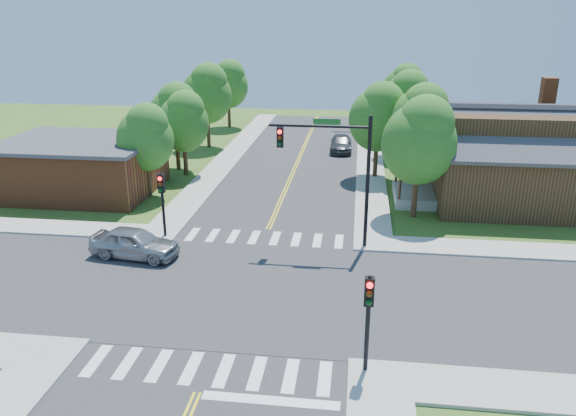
# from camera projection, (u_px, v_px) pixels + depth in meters

# --- Properties ---
(ground) EXTENTS (100.00, 100.00, 0.00)m
(ground) POSITION_uv_depth(u_px,v_px,m) (242.00, 290.00, 25.90)
(ground) COLOR #3C591C
(ground) RESTS_ON ground
(road_ns) EXTENTS (10.00, 90.00, 0.04)m
(road_ns) POSITION_uv_depth(u_px,v_px,m) (242.00, 289.00, 25.89)
(road_ns) COLOR #2D2D30
(road_ns) RESTS_ON ground
(road_ew) EXTENTS (90.00, 10.00, 0.04)m
(road_ew) POSITION_uv_depth(u_px,v_px,m) (242.00, 289.00, 25.89)
(road_ew) COLOR #2D2D30
(road_ew) RESTS_ON ground
(intersection_patch) EXTENTS (10.20, 10.20, 0.06)m
(intersection_patch) POSITION_uv_depth(u_px,v_px,m) (242.00, 290.00, 25.90)
(intersection_patch) COLOR #2D2D30
(intersection_patch) RESTS_ON ground
(sidewalk_ne) EXTENTS (40.00, 40.00, 0.14)m
(sidewalk_ne) POSITION_uv_depth(u_px,v_px,m) (513.00, 196.00, 38.80)
(sidewalk_ne) COLOR #9E9B93
(sidewalk_ne) RESTS_ON ground
(sidewalk_nw) EXTENTS (40.00, 40.00, 0.14)m
(sidewalk_nw) POSITION_uv_depth(u_px,v_px,m) (80.00, 179.00, 42.55)
(sidewalk_nw) COLOR #9E9B93
(sidewalk_nw) RESTS_ON ground
(crosswalk_north) EXTENTS (8.85, 2.00, 0.01)m
(crosswalk_north) POSITION_uv_depth(u_px,v_px,m) (265.00, 238.00, 31.68)
(crosswalk_north) COLOR white
(crosswalk_north) RESTS_ON ground
(crosswalk_south) EXTENTS (8.85, 2.00, 0.01)m
(crosswalk_south) POSITION_uv_depth(u_px,v_px,m) (208.00, 369.00, 20.08)
(crosswalk_south) COLOR white
(crosswalk_south) RESTS_ON ground
(centerline) EXTENTS (0.30, 90.00, 0.01)m
(centerline) POSITION_uv_depth(u_px,v_px,m) (242.00, 289.00, 25.88)
(centerline) COLOR yellow
(centerline) RESTS_ON ground
(stop_bar) EXTENTS (4.60, 0.45, 0.09)m
(stop_bar) POSITION_uv_depth(u_px,v_px,m) (270.00, 402.00, 18.49)
(stop_bar) COLOR white
(stop_bar) RESTS_ON ground
(signal_mast_ne) EXTENTS (5.30, 0.42, 7.20)m
(signal_mast_ne) POSITION_uv_depth(u_px,v_px,m) (336.00, 160.00, 29.05)
(signal_mast_ne) COLOR black
(signal_mast_ne) RESTS_ON ground
(signal_pole_se) EXTENTS (0.34, 0.42, 3.80)m
(signal_pole_se) POSITION_uv_depth(u_px,v_px,m) (368.00, 307.00, 19.09)
(signal_pole_se) COLOR black
(signal_pole_se) RESTS_ON ground
(signal_pole_nw) EXTENTS (0.34, 0.42, 3.80)m
(signal_pole_nw) POSITION_uv_depth(u_px,v_px,m) (162.00, 193.00, 30.89)
(signal_pole_nw) COLOR black
(signal_pole_nw) RESTS_ON ground
(house_ne) EXTENTS (13.05, 8.80, 7.11)m
(house_ne) POSITION_uv_depth(u_px,v_px,m) (514.00, 155.00, 36.31)
(house_ne) COLOR #311F11
(house_ne) RESTS_ON ground
(building_nw) EXTENTS (10.40, 8.40, 3.73)m
(building_nw) POSITION_uv_depth(u_px,v_px,m) (81.00, 166.00, 39.30)
(building_nw) COLOR brown
(building_nw) RESTS_ON ground
(tree_e_a) EXTENTS (4.48, 4.26, 7.62)m
(tree_e_a) POSITION_uv_depth(u_px,v_px,m) (421.00, 138.00, 33.34)
(tree_e_a) COLOR #382314
(tree_e_a) RESTS_ON ground
(tree_e_b) EXTENTS (4.40, 4.18, 7.49)m
(tree_e_b) POSITION_uv_depth(u_px,v_px,m) (421.00, 119.00, 39.94)
(tree_e_b) COLOR #382314
(tree_e_b) RESTS_ON ground
(tree_e_c) EXTENTS (4.46, 4.23, 7.58)m
(tree_e_c) POSITION_uv_depth(u_px,v_px,m) (406.00, 100.00, 47.75)
(tree_e_c) COLOR #382314
(tree_e_c) RESTS_ON ground
(tree_e_d) EXTENTS (4.31, 4.09, 7.32)m
(tree_e_d) POSITION_uv_depth(u_px,v_px,m) (404.00, 89.00, 55.93)
(tree_e_d) COLOR #382314
(tree_e_d) RESTS_ON ground
(tree_w_a) EXTENTS (3.83, 3.64, 6.51)m
(tree_w_a) POSITION_uv_depth(u_px,v_px,m) (146.00, 136.00, 37.46)
(tree_w_a) COLOR #382314
(tree_w_a) RESTS_ON ground
(tree_w_b) EXTENTS (4.15, 3.94, 7.05)m
(tree_w_b) POSITION_uv_depth(u_px,v_px,m) (176.00, 113.00, 43.90)
(tree_w_b) COLOR #382314
(tree_w_b) RESTS_ON ground
(tree_w_c) EXTENTS (4.59, 4.36, 7.81)m
(tree_w_c) POSITION_uv_depth(u_px,v_px,m) (207.00, 92.00, 51.23)
(tree_w_c) COLOR #382314
(tree_w_c) RESTS_ON ground
(tree_w_d) EXTENTS (4.31, 4.09, 7.32)m
(tree_w_d) POSITION_uv_depth(u_px,v_px,m) (229.00, 83.00, 60.30)
(tree_w_d) COLOR #382314
(tree_w_d) RESTS_ON ground
(tree_house) EXTENTS (4.33, 4.12, 7.37)m
(tree_house) POSITION_uv_depth(u_px,v_px,m) (379.00, 115.00, 41.57)
(tree_house) COLOR #382314
(tree_house) RESTS_ON ground
(tree_bldg) EXTENTS (3.90, 3.71, 6.63)m
(tree_bldg) POSITION_uv_depth(u_px,v_px,m) (184.00, 120.00, 42.47)
(tree_bldg) COLOR #382314
(tree_bldg) RESTS_ON ground
(car_silver) EXTENTS (3.10, 5.14, 1.58)m
(car_silver) POSITION_uv_depth(u_px,v_px,m) (134.00, 243.00, 29.01)
(car_silver) COLOR #9CA0A3
(car_silver) RESTS_ON ground
(car_dgrey) EXTENTS (2.21, 4.89, 1.39)m
(car_dgrey) POSITION_uv_depth(u_px,v_px,m) (341.00, 144.00, 50.98)
(car_dgrey) COLOR #333639
(car_dgrey) RESTS_ON ground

